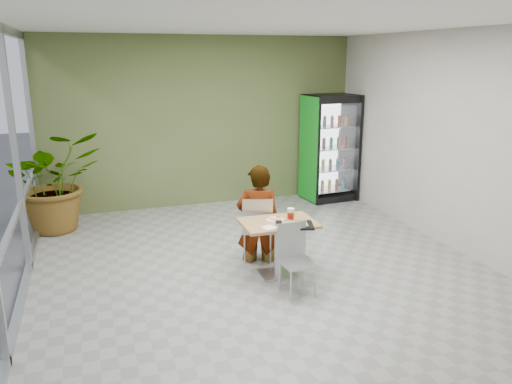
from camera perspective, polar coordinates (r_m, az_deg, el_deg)
ground at (r=6.77m, az=1.05°, el=-9.26°), size 7.00×7.00×0.00m
room_envelope at (r=6.28m, az=1.12°, el=4.15°), size 6.00×7.00×3.20m
storefront_frame at (r=5.99m, az=-27.02°, el=1.93°), size 0.10×7.00×3.20m
dining_table at (r=6.52m, az=2.54°, el=-5.18°), size 0.96×0.68×0.75m
chair_far at (r=6.95m, az=0.16°, el=-3.70°), size 0.53×0.53×0.94m
chair_near at (r=6.11m, az=4.41°, el=-6.94°), size 0.40×0.40×0.86m
seated_woman at (r=7.00m, az=0.27°, el=-3.64°), size 0.71×0.57×1.69m
pizza_plate at (r=6.50m, az=2.22°, el=-3.08°), size 0.33×0.33×0.03m
soda_cup at (r=6.47m, az=3.98°, el=-2.60°), size 0.09×0.09×0.16m
napkin_stack at (r=6.17m, az=1.51°, el=-4.14°), size 0.19×0.19×0.02m
cafeteria_tray at (r=6.28m, az=4.45°, el=-3.81°), size 0.54×0.45×0.03m
beverage_fridge at (r=10.09m, az=8.42°, el=5.02°), size 1.01×0.81×2.10m
potted_plant at (r=8.83m, az=-22.05°, el=1.14°), size 1.82×1.69×1.66m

